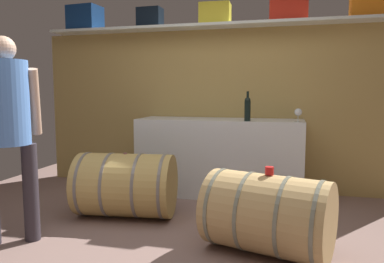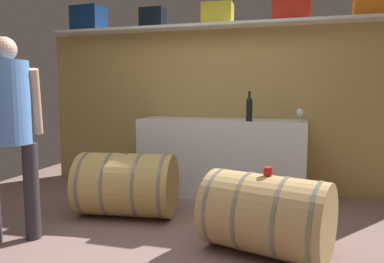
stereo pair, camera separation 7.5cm
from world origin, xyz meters
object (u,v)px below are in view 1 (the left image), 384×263
Objects in this scene: toolcase_yellow at (216,14)px; toolcase_navy at (85,19)px; wine_glass at (298,113)px; wine_bottle_dark at (247,108)px; tasting_cup at (269,171)px; toolcase_red at (289,11)px; toolcase_black at (150,18)px; toolcase_orange at (371,6)px; wine_barrel_far at (126,185)px; work_cabinet at (219,157)px; wine_barrel_near at (268,214)px; winemaker_pouring at (7,118)px.

toolcase_navy is at bearing 177.73° from toolcase_yellow.
wine_bottle_dark is at bearing -179.54° from wine_glass.
toolcase_yellow is 2.37m from tasting_cup.
toolcase_yellow reaches higher than toolcase_red.
toolcase_orange is (2.53, 0.00, -0.00)m from toolcase_black.
toolcase_orange is at bearing 19.66° from wine_barrel_far.
toolcase_red is at bearing 86.68° from tasting_cup.
wine_barrel_near is at bearing -66.35° from work_cabinet.
wine_bottle_dark is 0.31× the size of wine_barrel_near.
winemaker_pouring is (-2.03, -0.32, 0.38)m from tasting_cup.
winemaker_pouring is at bearing -72.91° from toolcase_navy.
toolcase_navy is 2.45m from wine_barrel_far.
tasting_cup is at bearing -68.29° from toolcase_yellow.
toolcase_navy is at bearing -179.36° from toolcase_orange.
wine_bottle_dark is at bearing -45.06° from toolcase_yellow.
tasting_cup is at bearing -29.71° from toolcase_navy.
wine_bottle_dark is 0.20× the size of winemaker_pouring.
toolcase_red is at bearing 1.02° from toolcase_black.
tasting_cup is at bearing -23.59° from winemaker_pouring.
wine_barrel_near is at bearing -29.75° from toolcase_navy.
toolcase_red reaches higher than winemaker_pouring.
winemaker_pouring is (-2.13, -1.99, -1.11)m from toolcase_red.
tasting_cup is 2.09m from winemaker_pouring.
tasting_cup is at bearing -100.08° from wine_glass.
tasting_cup is at bearing -66.22° from work_cabinet.
work_cabinet reaches higher than tasting_cup.
wine_barrel_far is (-1.63, -0.78, -0.69)m from wine_glass.
toolcase_black is 2.94m from wine_barrel_near.
toolcase_black is (0.90, 0.00, -0.04)m from toolcase_navy.
toolcase_red is 1.23m from wine_bottle_dark.
toolcase_red is (1.67, 0.00, -0.01)m from toolcase_black.
toolcase_red is (2.58, 0.00, -0.04)m from toolcase_navy.
wine_bottle_dark is (-0.40, -0.41, -1.08)m from toolcase_red.
toolcase_orange is 2.66m from wine_barrel_near.
work_cabinet is 1.24m from wine_barrel_far.
toolcase_orange reaches higher than tasting_cup.
wine_bottle_dark is at bearing -6.27° from toolcase_navy.
toolcase_yellow is 2.59m from wine_barrel_near.
toolcase_orange is 0.40× the size of wine_barrel_near.
toolcase_black is 4.59× the size of tasting_cup.
toolcase_navy is 0.38× the size of wine_barrel_near.
toolcase_black reaches higher than toolcase_orange.
toolcase_red reaches higher than wine_barrel_near.
wine_glass is 0.09× the size of winemaker_pouring.
toolcase_navy is 1.73m from toolcase_yellow.
toolcase_navy reaches higher than wine_barrel_far.
wine_barrel_far is at bearing -154.49° from wine_glass.
wine_bottle_dark reaches higher than wine_barrel_near.
toolcase_navy is 0.90m from toolcase_black.
toolcase_navy is at bearing 125.57° from wine_barrel_far.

